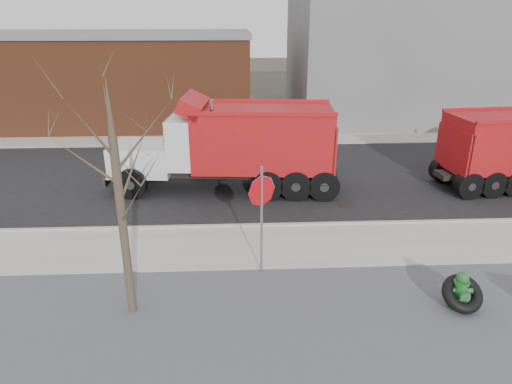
{
  "coord_description": "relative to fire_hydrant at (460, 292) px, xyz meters",
  "views": [
    {
      "loc": [
        -0.85,
        -11.23,
        6.2
      ],
      "look_at": [
        -0.27,
        1.0,
        1.4
      ],
      "focal_mm": 32.0,
      "sensor_mm": 36.0,
      "label": 1
    }
  ],
  "objects": [
    {
      "name": "ground",
      "position": [
        -4.09,
        2.84,
        -0.43
      ],
      "size": [
        120.0,
        120.0,
        0.0
      ],
      "primitive_type": "plane",
      "color": "#383328",
      "rests_on": "ground"
    },
    {
      "name": "gravel_verge",
      "position": [
        -4.09,
        -0.66,
        -0.42
      ],
      "size": [
        60.0,
        5.0,
        0.03
      ],
      "primitive_type": "cube",
      "color": "slate",
      "rests_on": "ground"
    },
    {
      "name": "sidewalk",
      "position": [
        -4.09,
        3.09,
        -0.4
      ],
      "size": [
        60.0,
        2.5,
        0.06
      ],
      "primitive_type": "cube",
      "color": "#9E9B93",
      "rests_on": "ground"
    },
    {
      "name": "curb",
      "position": [
        -4.09,
        4.39,
        -0.38
      ],
      "size": [
        60.0,
        0.15,
        0.11
      ],
      "primitive_type": "cube",
      "color": "#9E9B93",
      "rests_on": "ground"
    },
    {
      "name": "road",
      "position": [
        -4.09,
        9.14,
        -0.42
      ],
      "size": [
        60.0,
        9.4,
        0.02
      ],
      "primitive_type": "cube",
      "color": "black",
      "rests_on": "ground"
    },
    {
      "name": "far_sidewalk",
      "position": [
        -4.09,
        14.84,
        -0.4
      ],
      "size": [
        60.0,
        2.0,
        0.06
      ],
      "primitive_type": "cube",
      "color": "#9E9B93",
      "rests_on": "ground"
    },
    {
      "name": "building_grey",
      "position": [
        4.91,
        20.84,
        3.57
      ],
      "size": [
        12.0,
        10.0,
        8.0
      ],
      "color": "gray",
      "rests_on": "ground"
    },
    {
      "name": "building_brick",
      "position": [
        -14.09,
        19.84,
        2.22
      ],
      "size": [
        20.2,
        8.2,
        5.3
      ],
      "color": "brown",
      "rests_on": "ground"
    },
    {
      "name": "bare_tree",
      "position": [
        -7.29,
        0.24,
        2.87
      ],
      "size": [
        3.2,
        3.2,
        5.2
      ],
      "color": "#382D23",
      "rests_on": "ground"
    },
    {
      "name": "fire_hydrant",
      "position": [
        0.0,
        0.0,
        0.0
      ],
      "size": [
        0.53,
        0.52,
        0.94
      ],
      "rotation": [
        0.0,
        0.0,
        -0.11
      ],
      "color": "#27682A",
      "rests_on": "ground"
    },
    {
      "name": "truck_tire",
      "position": [
        0.04,
        -0.02,
        -0.03
      ],
      "size": [
        0.95,
        0.9,
        0.78
      ],
      "color": "black",
      "rests_on": "ground"
    },
    {
      "name": "stop_sign",
      "position": [
        -4.33,
        1.74,
        1.52
      ],
      "size": [
        0.67,
        0.44,
        2.87
      ],
      "rotation": [
        0.0,
        0.0,
        0.17
      ],
      "color": "gray",
      "rests_on": "ground"
    },
    {
      "name": "dump_truck_red_b",
      "position": [
        -4.99,
        7.74,
        1.36
      ],
      "size": [
        8.38,
        3.0,
        3.51
      ],
      "rotation": [
        0.0,
        0.0,
        3.06
      ],
      "color": "black",
      "rests_on": "ground"
    }
  ]
}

